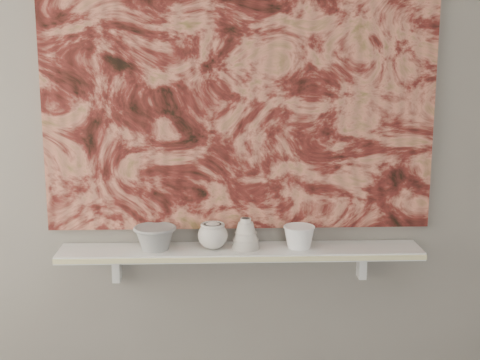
{
  "coord_description": "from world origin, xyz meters",
  "views": [
    {
      "loc": [
        -0.09,
        -0.97,
        1.72
      ],
      "look_at": [
        -0.0,
        1.49,
        1.2
      ],
      "focal_mm": 50.0,
      "sensor_mm": 36.0,
      "label": 1
    }
  ],
  "objects_px": {
    "painting": "(240,88)",
    "bowl_grey": "(155,237)",
    "shelf": "(241,252)",
    "cup_cream": "(213,236)",
    "bell_vessel": "(246,233)",
    "bowl_white": "(299,237)"
  },
  "relations": [
    {
      "from": "painting",
      "to": "bowl_grey",
      "type": "xyz_separation_m",
      "value": [
        -0.33,
        -0.08,
        -0.56
      ]
    },
    {
      "from": "bell_vessel",
      "to": "bowl_white",
      "type": "height_order",
      "value": "bell_vessel"
    },
    {
      "from": "bell_vessel",
      "to": "bowl_white",
      "type": "distance_m",
      "value": 0.21
    },
    {
      "from": "bell_vessel",
      "to": "bowl_white",
      "type": "xyz_separation_m",
      "value": [
        0.21,
        0.0,
        -0.02
      ]
    },
    {
      "from": "cup_cream",
      "to": "bell_vessel",
      "type": "xyz_separation_m",
      "value": [
        0.13,
        0.0,
        0.01
      ]
    },
    {
      "from": "shelf",
      "to": "cup_cream",
      "type": "xyz_separation_m",
      "value": [
        -0.11,
        0.0,
        0.07
      ]
    },
    {
      "from": "shelf",
      "to": "cup_cream",
      "type": "distance_m",
      "value": 0.13
    },
    {
      "from": "painting",
      "to": "bell_vessel",
      "type": "distance_m",
      "value": 0.56
    },
    {
      "from": "bowl_grey",
      "to": "bowl_white",
      "type": "distance_m",
      "value": 0.56
    },
    {
      "from": "cup_cream",
      "to": "bell_vessel",
      "type": "bearing_deg",
      "value": 0.0
    },
    {
      "from": "bell_vessel",
      "to": "bowl_white",
      "type": "relative_size",
      "value": 0.99
    },
    {
      "from": "cup_cream",
      "to": "shelf",
      "type": "bearing_deg",
      "value": 0.0
    },
    {
      "from": "cup_cream",
      "to": "bell_vessel",
      "type": "height_order",
      "value": "bell_vessel"
    },
    {
      "from": "shelf",
      "to": "bowl_grey",
      "type": "bearing_deg",
      "value": 180.0
    },
    {
      "from": "shelf",
      "to": "bowl_white",
      "type": "relative_size",
      "value": 11.48
    },
    {
      "from": "bowl_grey",
      "to": "shelf",
      "type": "bearing_deg",
      "value": 0.0
    },
    {
      "from": "painting",
      "to": "cup_cream",
      "type": "xyz_separation_m",
      "value": [
        -0.11,
        -0.08,
        -0.56
      ]
    },
    {
      "from": "bowl_grey",
      "to": "bowl_white",
      "type": "bearing_deg",
      "value": 0.0
    },
    {
      "from": "bowl_white",
      "to": "cup_cream",
      "type": "bearing_deg",
      "value": 180.0
    },
    {
      "from": "bowl_white",
      "to": "painting",
      "type": "bearing_deg",
      "value": 160.46
    },
    {
      "from": "shelf",
      "to": "bowl_grey",
      "type": "relative_size",
      "value": 8.55
    },
    {
      "from": "bowl_grey",
      "to": "bell_vessel",
      "type": "relative_size",
      "value": 1.36
    }
  ]
}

